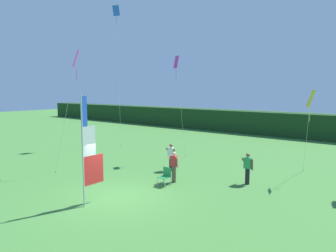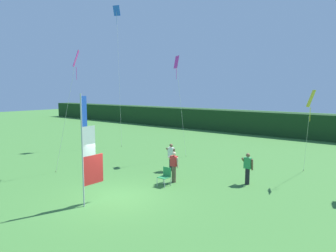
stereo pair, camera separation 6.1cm
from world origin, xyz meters
name	(u,v)px [view 1 (the left image)]	position (x,y,z in m)	size (l,w,h in m)	color
ground_plane	(115,198)	(0.00, 0.00, 0.00)	(120.00, 120.00, 0.00)	#3D7533
distant_treeline	(286,124)	(0.00, 23.02, 1.21)	(80.00, 2.40, 2.41)	#193819
banner_flag	(89,152)	(-0.24, -1.11, 2.17)	(0.06, 1.03, 4.53)	#B7B7BC
person_near_banner	(174,166)	(0.61, 3.43, 0.84)	(0.55, 0.48, 1.58)	brown
person_mid_field	(171,156)	(-0.87, 5.09, 0.85)	(0.55, 0.48, 1.60)	black
person_far_left	(248,168)	(3.67, 5.45, 0.84)	(0.55, 0.48, 1.58)	black
folding_chair	(165,175)	(0.60, 2.75, 0.51)	(0.51, 0.51, 0.89)	#BCBCC1
kite_magenta_diamond_1	(177,68)	(-2.36, 7.58, 6.13)	(0.58, 1.44, 6.89)	brown
kite_blue_diamond_2	(116,21)	(-9.71, 9.05, 10.34)	(1.35, 0.88, 11.61)	brown
kite_yellow_diamond_3	(310,102)	(5.84, 7.83, 4.09)	(0.99, 2.47, 4.68)	brown
kite_magenta_diamond_4	(75,63)	(-5.00, 1.67, 6.15)	(1.22, 1.37, 6.87)	brown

